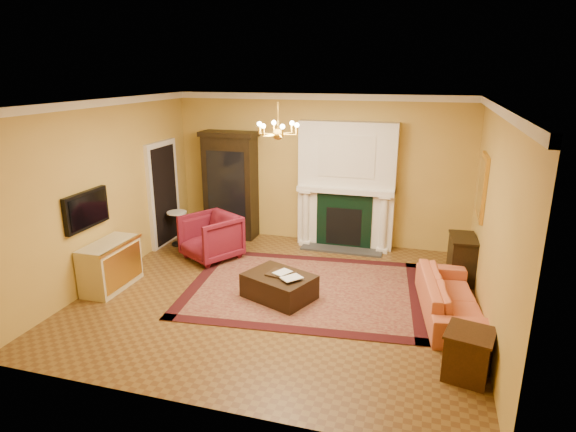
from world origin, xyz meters
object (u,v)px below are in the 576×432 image
at_px(china_cabinet, 231,187).
at_px(end_table, 468,356).
at_px(pedestal_table, 178,226).
at_px(wingback_armchair, 211,235).
at_px(console_table, 461,260).
at_px(commode, 110,265).
at_px(leather_ottoman, 279,286).
at_px(coral_sofa, 451,291).

relative_size(china_cabinet, end_table, 3.82).
bearing_deg(pedestal_table, wingback_armchair, -27.03).
relative_size(pedestal_table, console_table, 0.93).
xyz_separation_m(wingback_armchair, end_table, (4.42, -2.55, -0.19)).
bearing_deg(pedestal_table, commode, -91.88).
bearing_deg(wingback_armchair, china_cabinet, 126.92).
xyz_separation_m(console_table, leather_ottoman, (-2.75, -1.49, -0.17)).
bearing_deg(console_table, pedestal_table, 173.38).
xyz_separation_m(end_table, leather_ottoman, (-2.69, 1.32, -0.07)).
xyz_separation_m(pedestal_table, leather_ottoman, (2.69, -1.72, -0.20)).
bearing_deg(end_table, china_cabinet, 139.47).
distance_m(console_table, leather_ottoman, 3.13).
bearing_deg(coral_sofa, commode, 87.95).
bearing_deg(coral_sofa, china_cabinet, 53.38).
xyz_separation_m(china_cabinet, pedestal_table, (-0.83, -0.85, -0.66)).
bearing_deg(pedestal_table, console_table, -2.41).
distance_m(wingback_armchair, coral_sofa, 4.40).
height_order(china_cabinet, end_table, china_cabinet).
height_order(end_table, leather_ottoman, end_table).
distance_m(china_cabinet, end_table, 6.04).
height_order(wingback_armchair, end_table, wingback_armchair).
height_order(wingback_armchair, leather_ottoman, wingback_armchair).
height_order(pedestal_table, end_table, pedestal_table).
bearing_deg(commode, leather_ottoman, 8.12).
xyz_separation_m(wingback_armchair, commode, (-1.03, -1.62, -0.08)).
bearing_deg(wingback_armchair, console_table, 34.49).
bearing_deg(console_table, coral_sofa, -102.90).
height_order(commode, end_table, commode).
height_order(commode, leather_ottoman, commode).
height_order(wingback_armchair, pedestal_table, wingback_armchair).
height_order(pedestal_table, console_table, console_table).
xyz_separation_m(china_cabinet, leather_ottoman, (1.86, -2.57, -0.86)).
xyz_separation_m(wingback_armchair, leather_ottoman, (1.73, -1.23, -0.27)).
relative_size(commode, coral_sofa, 0.53).
bearing_deg(console_table, end_table, -95.43).
height_order(pedestal_table, leather_ottoman, pedestal_table).
bearing_deg(china_cabinet, wingback_armchair, -83.34).
bearing_deg(leather_ottoman, wingback_armchair, 167.39).
relative_size(coral_sofa, console_table, 2.61).
height_order(commode, coral_sofa, commode).
distance_m(china_cabinet, leather_ottoman, 3.29).
bearing_deg(leather_ottoman, commode, -149.09).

